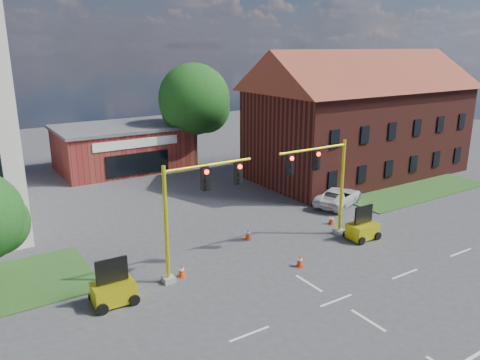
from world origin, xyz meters
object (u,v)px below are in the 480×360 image
(pickup_white, at_px, (338,197))
(trailer_east, at_px, (362,229))
(signal_mast_west, at_px, (195,205))
(signal_mast_east, at_px, (323,179))
(trailer_west, at_px, (113,290))

(pickup_white, bearing_deg, trailer_east, 126.02)
(signal_mast_west, bearing_deg, signal_mast_east, 0.00)
(signal_mast_west, relative_size, trailer_east, 2.96)
(trailer_west, xyz_separation_m, pickup_white, (18.99, 4.67, 0.00))
(signal_mast_west, height_order, trailer_west, signal_mast_west)
(signal_mast_west, relative_size, signal_mast_east, 1.00)
(trailer_east, distance_m, pickup_white, 6.49)
(trailer_east, xyz_separation_m, pickup_white, (3.34, 5.57, 0.03))
(signal_mast_east, xyz_separation_m, trailer_east, (2.26, -1.40, -3.27))
(pickup_white, bearing_deg, trailer_west, 80.82)
(signal_mast_east, distance_m, trailer_west, 13.78)
(trailer_west, bearing_deg, trailer_east, -1.45)
(pickup_white, bearing_deg, signal_mast_east, 103.65)
(signal_mast_west, height_order, trailer_east, signal_mast_west)
(signal_mast_east, xyz_separation_m, trailer_west, (-13.38, -0.50, -3.23))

